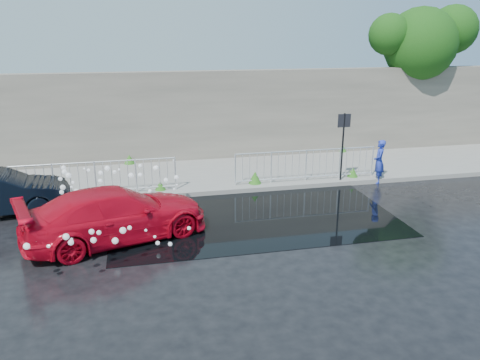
# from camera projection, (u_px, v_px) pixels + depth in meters

# --- Properties ---
(ground) EXTENTS (90.00, 90.00, 0.00)m
(ground) POSITION_uv_depth(u_px,v_px,m) (243.00, 229.00, 12.63)
(ground) COLOR black
(ground) RESTS_ON ground
(pavement) EXTENTS (30.00, 4.00, 0.15)m
(pavement) POSITION_uv_depth(u_px,v_px,m) (213.00, 174.00, 17.26)
(pavement) COLOR slate
(pavement) RESTS_ON ground
(curb) EXTENTS (30.00, 0.25, 0.16)m
(curb) POSITION_uv_depth(u_px,v_px,m) (223.00, 191.00, 15.39)
(curb) COLOR slate
(curb) RESTS_ON ground
(retaining_wall) EXTENTS (30.00, 0.60, 3.50)m
(retaining_wall) POSITION_uv_depth(u_px,v_px,m) (203.00, 115.00, 18.76)
(retaining_wall) COLOR #5A544B
(retaining_wall) RESTS_ON pavement
(puddle) EXTENTS (8.00, 5.00, 0.01)m
(puddle) POSITION_uv_depth(u_px,v_px,m) (252.00, 214.00, 13.66)
(puddle) COLOR black
(puddle) RESTS_ON ground
(sign_post) EXTENTS (0.45, 0.06, 2.50)m
(sign_post) POSITION_uv_depth(u_px,v_px,m) (343.00, 136.00, 15.86)
(sign_post) COLOR black
(sign_post) RESTS_ON ground
(tree) EXTENTS (4.92, 3.11, 6.25)m
(tree) POSITION_uv_depth(u_px,v_px,m) (423.00, 41.00, 20.08)
(tree) COLOR #332114
(tree) RESTS_ON ground
(railing_left) EXTENTS (5.05, 0.05, 1.10)m
(railing_left) POSITION_uv_depth(u_px,v_px,m) (95.00, 177.00, 14.70)
(railing_left) COLOR silver
(railing_left) RESTS_ON pavement
(railing_right) EXTENTS (5.05, 0.05, 1.10)m
(railing_right) POSITION_uv_depth(u_px,v_px,m) (306.00, 164.00, 16.14)
(railing_right) COLOR silver
(railing_right) RESTS_ON pavement
(weeds) EXTENTS (12.17, 3.93, 0.42)m
(weeds) POSITION_uv_depth(u_px,v_px,m) (213.00, 172.00, 16.67)
(weeds) COLOR #175115
(weeds) RESTS_ON pavement
(water_spray) EXTENTS (3.64, 5.72, 1.09)m
(water_spray) POSITION_uv_depth(u_px,v_px,m) (106.00, 195.00, 13.01)
(water_spray) COLOR white
(water_spray) RESTS_ON ground
(red_car) EXTENTS (5.01, 3.27, 1.35)m
(red_car) POSITION_uv_depth(u_px,v_px,m) (116.00, 214.00, 11.86)
(red_car) COLOR #B7071A
(red_car) RESTS_ON ground
(person) EXTENTS (0.57, 0.66, 1.53)m
(person) POSITION_uv_depth(u_px,v_px,m) (379.00, 162.00, 16.33)
(person) COLOR #2133A8
(person) RESTS_ON ground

